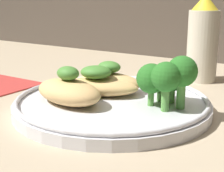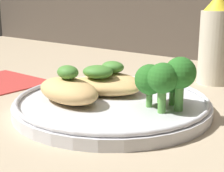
{
  "view_description": "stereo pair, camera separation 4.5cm",
  "coord_description": "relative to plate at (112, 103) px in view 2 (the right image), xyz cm",
  "views": [
    {
      "loc": [
        24.38,
        -36.32,
        14.83
      ],
      "look_at": [
        0.0,
        0.0,
        3.4
      ],
      "focal_mm": 55.0,
      "sensor_mm": 36.0,
      "label": 1
    },
    {
      "loc": [
        27.99,
        -33.61,
        14.83
      ],
      "look_at": [
        0.0,
        0.0,
        3.4
      ],
      "focal_mm": 55.0,
      "sensor_mm": 36.0,
      "label": 2
    }
  ],
  "objects": [
    {
      "name": "ground_plane",
      "position": [
        0.0,
        0.0,
        -1.49
      ],
      "size": [
        180.0,
        180.0,
        1.0
      ],
      "primitive_type": "cube",
      "color": "tan"
    },
    {
      "name": "plate",
      "position": [
        0.0,
        0.0,
        0.0
      ],
      "size": [
        26.13,
        26.13,
        2.0
      ],
      "color": "silver",
      "rests_on": "ground_plane"
    },
    {
      "name": "broccoli_bunch",
      "position": [
        6.99,
        1.85,
        4.18
      ],
      "size": [
        7.38,
        6.93,
        6.61
      ],
      "color": "#569942",
      "rests_on": "plate"
    },
    {
      "name": "grilled_meat_back",
      "position": [
        -3.11,
        3.9,
        2.01
      ],
      "size": [
        10.31,
        5.94,
        4.41
      ],
      "color": "tan",
      "rests_on": "plate"
    },
    {
      "name": "sauce_bottle",
      "position": [
        3.95,
        22.94,
        6.34
      ],
      "size": [
        5.39,
        5.39,
        15.32
      ],
      "color": "beige",
      "rests_on": "ground_plane"
    },
    {
      "name": "grilled_meat_middle",
      "position": [
        -3.31,
        0.92,
        1.95
      ],
      "size": [
        12.88,
        9.2,
        4.21
      ],
      "color": "tan",
      "rests_on": "plate"
    },
    {
      "name": "grilled_meat_front",
      "position": [
        -3.92,
        -4.19,
        2.15
      ],
      "size": [
        11.14,
        7.6,
        4.9
      ],
      "color": "tan",
      "rests_on": "plate"
    }
  ]
}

